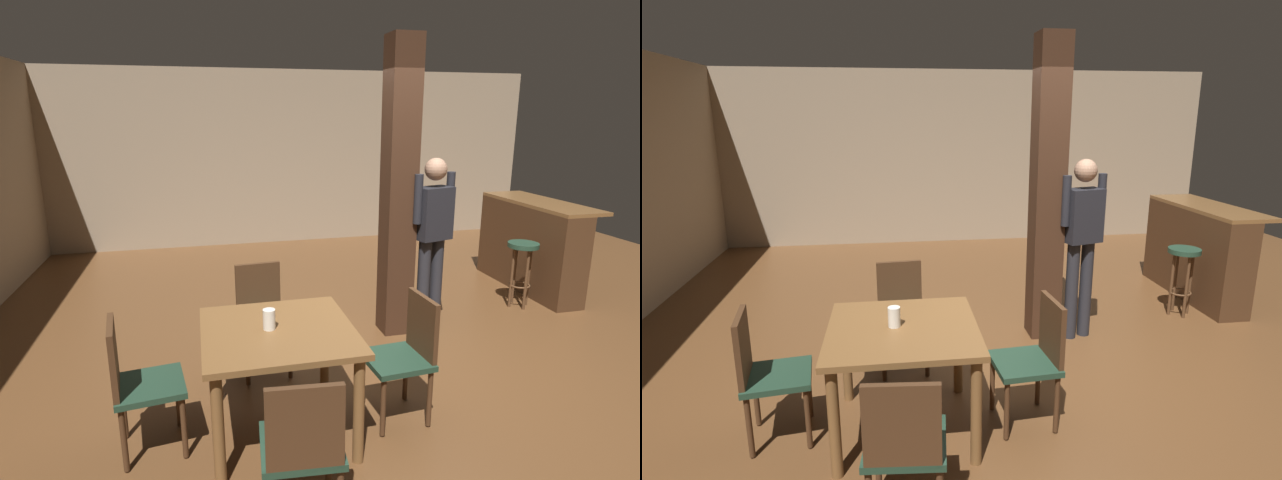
{
  "view_description": "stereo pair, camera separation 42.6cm",
  "coord_description": "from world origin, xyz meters",
  "views": [
    {
      "loc": [
        -1.7,
        -3.72,
        2.11
      ],
      "look_at": [
        -0.7,
        0.3,
        1.06
      ],
      "focal_mm": 28.0,
      "sensor_mm": 36.0,
      "label": 1
    },
    {
      "loc": [
        -1.28,
        -3.8,
        2.11
      ],
      "look_at": [
        -0.7,
        0.3,
        1.06
      ],
      "focal_mm": 28.0,
      "sensor_mm": 36.0,
      "label": 2
    }
  ],
  "objects": [
    {
      "name": "pillar",
      "position": [
        0.14,
        0.63,
        1.4
      ],
      "size": [
        0.28,
        0.28,
        2.8
      ],
      "primitive_type": "cube",
      "color": "#382114",
      "rests_on": "ground_plane"
    },
    {
      "name": "bar_stool_near",
      "position": [
        1.75,
        0.89,
        0.55
      ],
      "size": [
        0.33,
        0.33,
        0.74
      ],
      "color": "#1E3828",
      "rests_on": "ground_plane"
    },
    {
      "name": "chair_north",
      "position": [
        -1.24,
        0.17,
        0.51
      ],
      "size": [
        0.45,
        0.45,
        0.89
      ],
      "color": "#1E3828",
      "rests_on": "ground_plane"
    },
    {
      "name": "chair_west",
      "position": [
        -2.14,
        -0.73,
        0.51
      ],
      "size": [
        0.47,
        0.47,
        0.89
      ],
      "color": "#1E3828",
      "rests_on": "ground_plane"
    },
    {
      "name": "standing_person",
      "position": [
        0.46,
        0.52,
        1.0
      ],
      "size": [
        0.47,
        0.28,
        1.72
      ],
      "color": "black",
      "rests_on": "ground_plane"
    },
    {
      "name": "chair_south",
      "position": [
        -1.26,
        -1.59,
        0.51
      ],
      "size": [
        0.46,
        0.46,
        0.89
      ],
      "color": "#1E3828",
      "rests_on": "ground_plane"
    },
    {
      "name": "chair_east",
      "position": [
        -0.35,
        -0.77,
        0.51
      ],
      "size": [
        0.45,
        0.45,
        0.89
      ],
      "color": "#1E3828",
      "rests_on": "ground_plane"
    },
    {
      "name": "ground_plane",
      "position": [
        0.0,
        0.0,
        0.0
      ],
      "size": [
        10.8,
        10.8,
        0.0
      ],
      "primitive_type": "plane",
      "color": "brown"
    },
    {
      "name": "napkin_cup",
      "position": [
        -1.3,
        -0.73,
        0.82
      ],
      "size": [
        0.08,
        0.08,
        0.13
      ],
      "primitive_type": "cylinder",
      "color": "silver",
      "rests_on": "dining_table"
    },
    {
      "name": "bar_counter",
      "position": [
        2.22,
        1.4,
        0.56
      ],
      "size": [
        0.56,
        1.62,
        1.09
      ],
      "color": "brown",
      "rests_on": "ground_plane"
    },
    {
      "name": "dining_table",
      "position": [
        -1.24,
        -0.74,
        0.64
      ],
      "size": [
        0.98,
        0.98,
        0.76
      ],
      "color": "brown",
      "rests_on": "ground_plane"
    },
    {
      "name": "wall_back",
      "position": [
        0.0,
        4.5,
        1.4
      ],
      "size": [
        8.0,
        0.1,
        2.8
      ],
      "primitive_type": "cube",
      "color": "gray",
      "rests_on": "ground_plane"
    }
  ]
}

